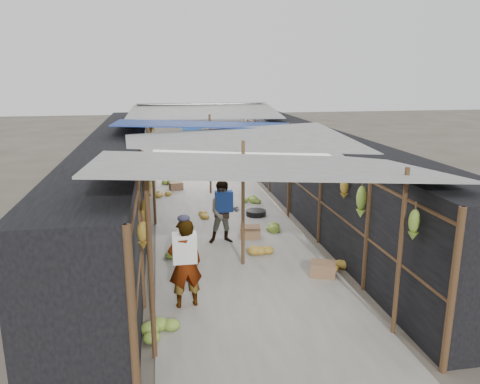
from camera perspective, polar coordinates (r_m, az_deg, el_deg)
ground at (r=7.26m, az=4.79°, el=-18.05°), size 80.00×80.00×0.00m
aisle_slab at (r=13.11m, az=-2.36°, el=-2.85°), size 3.60×16.00×0.02m
stall_left at (r=12.76m, az=-14.52°, el=1.52°), size 1.40×15.00×2.30m
stall_right at (r=13.43m, az=9.09°, el=2.42°), size 1.40×15.00×2.30m
crate_near at (r=11.33m, az=1.23°, el=-4.92°), size 0.54×0.46×0.29m
crate_mid at (r=9.43m, az=10.06°, el=-9.27°), size 0.58×0.53×0.29m
crate_back at (r=16.04m, az=-7.79°, el=0.70°), size 0.48×0.42×0.27m
black_basin at (r=13.04m, az=1.96°, el=-2.60°), size 0.56×0.56×0.17m
vendor_elderly at (r=7.96m, az=-6.72°, el=-8.68°), size 0.63×0.48×1.57m
shopper_blue at (r=10.84m, az=-1.96°, el=-2.50°), size 0.75×0.59×1.49m
vendor_seated at (r=17.72m, az=1.09°, el=3.20°), size 0.39×0.62×0.91m
market_canopy at (r=12.97m, az=-2.54°, el=7.82°), size 5.62×15.20×2.77m
hanging_bananas at (r=12.56m, az=-2.61°, el=4.24°), size 3.95×13.64×0.81m
floor_bananas at (r=12.12m, az=-1.76°, el=-3.62°), size 3.93×10.98×0.33m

